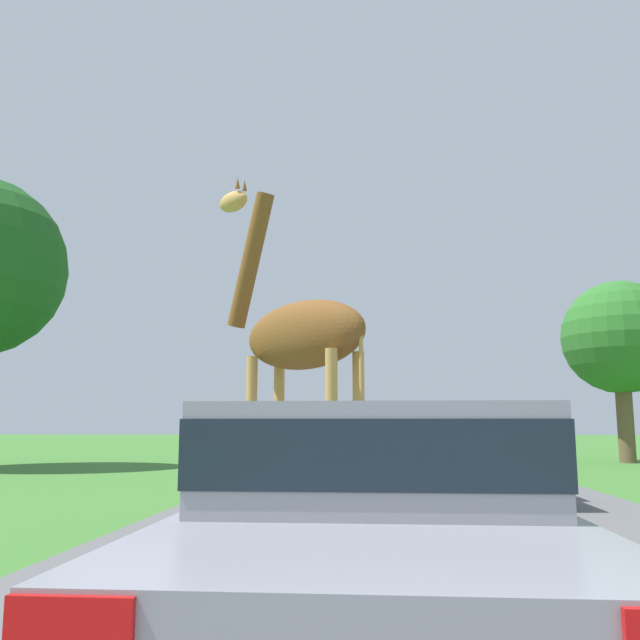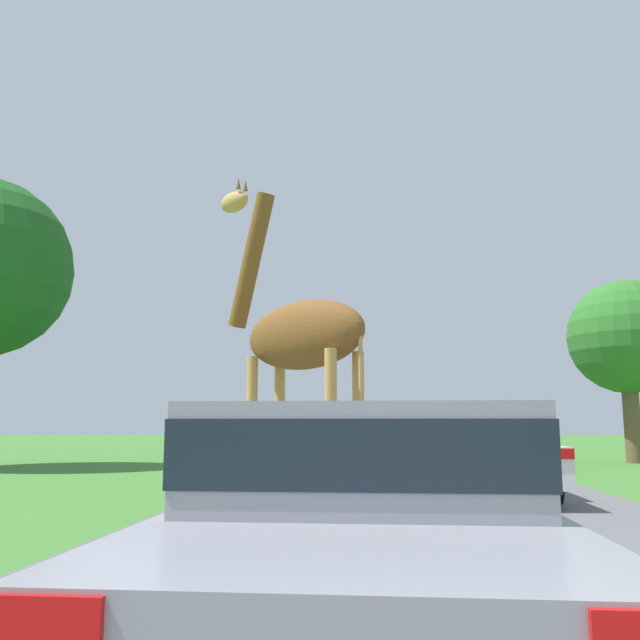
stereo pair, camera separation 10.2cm
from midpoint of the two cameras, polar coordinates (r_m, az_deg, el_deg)
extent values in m
cube|color=#5B5B5E|center=(29.11, 6.43, -11.12)|extent=(7.15, 120.00, 0.00)
cylinder|color=tan|center=(8.88, -5.47, -9.88)|extent=(0.14, 0.14, 2.12)
cylinder|color=#2D2319|center=(8.96, -5.57, -16.38)|extent=(0.19, 0.19, 0.09)
cylinder|color=tan|center=(9.21, -3.12, -9.86)|extent=(0.14, 0.14, 2.12)
cylinder|color=#2D2319|center=(9.29, -3.17, -16.13)|extent=(0.19, 0.19, 0.09)
cylinder|color=tan|center=(7.88, 1.29, -10.06)|extent=(0.14, 0.14, 2.12)
cylinder|color=#2D2319|center=(7.97, 1.32, -17.37)|extent=(0.19, 0.19, 0.09)
cylinder|color=tan|center=(8.26, 3.64, -9.99)|extent=(0.14, 0.14, 2.12)
cylinder|color=#2D2319|center=(8.34, 3.71, -16.97)|extent=(0.19, 0.19, 0.09)
ellipsoid|color=brown|center=(8.61, -1.06, -1.28)|extent=(1.92, 1.69, 0.88)
cylinder|color=brown|center=(9.57, -5.49, 5.00)|extent=(0.81, 0.71, 1.89)
ellipsoid|color=tan|center=(10.14, -6.94, 9.83)|extent=(0.59, 0.53, 0.30)
cylinder|color=tan|center=(7.92, 3.82, -4.84)|extent=(0.05, 0.05, 1.16)
cone|color=brown|center=(10.05, -6.59, 11.38)|extent=(0.07, 0.07, 0.16)
cone|color=brown|center=(10.13, -6.01, 11.21)|extent=(0.07, 0.07, 0.16)
cube|color=gray|center=(3.97, 4.59, -18.95)|extent=(1.85, 4.33, 0.58)
cube|color=gray|center=(3.91, 4.49, -11.03)|extent=(1.66, 1.95, 0.51)
cube|color=#19232D|center=(3.91, 4.49, -10.65)|extent=(1.68, 1.97, 0.31)
cube|color=red|center=(1.98, -21.14, -22.76)|extent=(0.33, 0.03, 0.14)
cylinder|color=black|center=(5.35, -3.54, -18.98)|extent=(0.37, 0.58, 0.58)
cylinder|color=black|center=(5.33, 13.27, -18.81)|extent=(0.37, 0.58, 0.58)
cube|color=black|center=(25.91, 11.44, -10.15)|extent=(1.80, 4.49, 0.55)
cube|color=black|center=(25.90, 11.40, -9.02)|extent=(1.62, 2.02, 0.46)
cube|color=#19232D|center=(25.90, 11.40, -8.97)|extent=(1.64, 2.04, 0.28)
cube|color=red|center=(23.59, 10.18, -9.86)|extent=(0.32, 0.03, 0.13)
cube|color=red|center=(23.75, 13.78, -9.74)|extent=(0.32, 0.03, 0.13)
cylinder|color=black|center=(27.20, 9.62, -10.61)|extent=(0.36, 0.58, 0.58)
cylinder|color=black|center=(27.34, 12.68, -10.51)|extent=(0.36, 0.58, 0.58)
cylinder|color=black|center=(24.51, 10.08, -10.82)|extent=(0.36, 0.58, 0.58)
cylinder|color=black|center=(24.66, 13.47, -10.70)|extent=(0.36, 0.58, 0.58)
cube|color=maroon|center=(20.91, 13.23, -10.37)|extent=(1.86, 4.13, 0.64)
cube|color=maroon|center=(20.90, 13.18, -8.91)|extent=(1.67, 1.86, 0.43)
cube|color=#19232D|center=(20.90, 13.18, -8.85)|extent=(1.69, 1.88, 0.26)
cube|color=red|center=(18.75, 11.72, -9.94)|extent=(0.33, 0.03, 0.15)
cube|color=red|center=(18.98, 16.37, -9.75)|extent=(0.33, 0.03, 0.15)
cylinder|color=black|center=(22.06, 10.87, -11.07)|extent=(0.37, 0.56, 0.56)
cylinder|color=black|center=(22.25, 14.75, -10.92)|extent=(0.37, 0.56, 0.56)
cylinder|color=black|center=(19.60, 11.55, -11.36)|extent=(0.37, 0.56, 0.56)
cylinder|color=black|center=(19.81, 15.92, -11.18)|extent=(0.37, 0.56, 0.56)
cube|color=silver|center=(12.56, 13.88, -11.39)|extent=(1.84, 4.76, 0.61)
cube|color=silver|center=(12.54, 13.79, -8.95)|extent=(1.66, 2.14, 0.46)
cube|color=#19232D|center=(12.54, 13.79, -8.84)|extent=(1.68, 2.16, 0.28)
cube|color=red|center=(10.09, 11.51, -10.95)|extent=(0.33, 0.03, 0.15)
cube|color=red|center=(10.35, 20.00, -10.54)|extent=(0.33, 0.03, 0.15)
cylinder|color=black|center=(13.91, 9.98, -12.28)|extent=(0.37, 0.70, 0.70)
cylinder|color=black|center=(14.10, 16.09, -12.02)|extent=(0.37, 0.70, 0.70)
cylinder|color=black|center=(11.07, 11.15, -13.19)|extent=(0.37, 0.70, 0.70)
cylinder|color=black|center=(11.31, 18.80, -12.80)|extent=(0.37, 0.70, 0.70)
cylinder|color=brown|center=(24.20, 24.84, -6.71)|extent=(0.51, 0.51, 3.51)
sphere|color=#2D7028|center=(24.36, 24.49, -1.27)|extent=(3.71, 3.71, 3.71)
camera|label=1|loc=(0.05, -89.66, -0.05)|focal=38.00mm
camera|label=2|loc=(0.05, 90.34, 0.05)|focal=38.00mm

